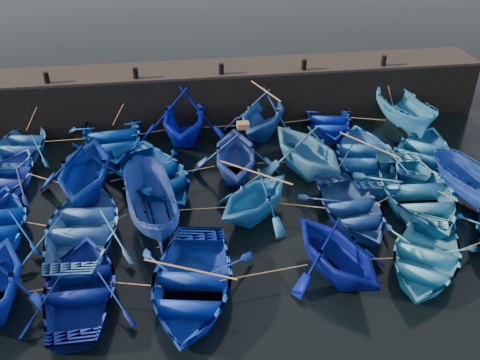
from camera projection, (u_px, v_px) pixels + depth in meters
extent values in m
plane|color=black|center=(253.00, 245.00, 18.74)|extent=(120.00, 120.00, 0.00)
cube|color=black|center=(220.00, 93.00, 26.82)|extent=(26.00, 2.50, 2.50)
cube|color=black|center=(219.00, 68.00, 26.11)|extent=(26.00, 2.50, 0.12)
cylinder|color=black|center=(46.00, 78.00, 24.26)|extent=(0.24, 0.24, 0.50)
cylinder|color=black|center=(136.00, 73.00, 24.73)|extent=(0.24, 0.24, 0.50)
cylinder|color=black|center=(221.00, 69.00, 25.19)|extent=(0.24, 0.24, 0.50)
cylinder|color=black|center=(304.00, 65.00, 25.65)|extent=(0.24, 0.24, 0.50)
cylinder|color=black|center=(384.00, 61.00, 26.12)|extent=(0.24, 0.24, 0.50)
imported|color=#1D53A7|center=(21.00, 145.00, 23.93)|extent=(3.77, 4.88, 0.94)
imported|color=#033391|center=(111.00, 136.00, 24.36)|extent=(4.69, 6.06, 1.16)
imported|color=#000A9F|center=(184.00, 115.00, 24.69)|extent=(4.77, 5.34, 2.54)
imported|color=#16469B|center=(263.00, 113.00, 25.15)|extent=(5.41, 5.63, 2.29)
imported|color=#051BA2|center=(328.00, 120.00, 26.03)|extent=(3.90, 4.98, 0.94)
imported|color=#2270B7|center=(404.00, 112.00, 25.73)|extent=(2.21, 4.88, 1.83)
imported|color=#2235A8|center=(5.00, 177.00, 21.66)|extent=(4.14, 5.04, 0.91)
imported|color=navy|center=(85.00, 168.00, 20.76)|extent=(4.48, 5.08, 2.49)
imported|color=#063C94|center=(153.00, 175.00, 21.59)|extent=(5.75, 6.51, 1.12)
imported|color=navy|center=(236.00, 153.00, 21.99)|extent=(4.12, 4.64, 2.25)
imported|color=teal|center=(307.00, 148.00, 22.27)|extent=(5.21, 5.54, 2.33)
imported|color=#1953A2|center=(367.00, 157.00, 22.83)|extent=(4.68, 5.99, 1.13)
imported|color=#1C62A0|center=(422.00, 153.00, 23.24)|extent=(5.74, 6.03, 1.02)
imported|color=#295BAF|center=(84.00, 225.00, 18.81)|extent=(4.22, 5.64, 1.11)
imported|color=navy|center=(151.00, 205.00, 19.29)|extent=(2.48, 4.82, 1.78)
imported|color=#175DA0|center=(255.00, 196.00, 19.62)|extent=(4.90, 4.86, 1.95)
imported|color=navy|center=(351.00, 208.00, 19.83)|extent=(3.67, 4.84, 0.94)
imported|color=#2B78B9|center=(417.00, 192.00, 20.50)|extent=(4.42, 5.95, 1.19)
imported|color=navy|center=(477.00, 190.00, 20.21)|extent=(3.23, 4.61, 1.67)
imported|color=navy|center=(82.00, 287.00, 16.34)|extent=(3.37, 4.69, 0.97)
imported|color=#0A2BA6|center=(191.00, 284.00, 16.35)|extent=(4.73, 5.95, 1.11)
imported|color=#000A77|center=(336.00, 250.00, 16.91)|extent=(4.72, 5.02, 2.11)
imported|color=#3286CE|center=(425.00, 257.00, 17.50)|extent=(5.25, 5.68, 0.96)
cube|color=brown|center=(243.00, 125.00, 21.35)|extent=(0.47, 0.39, 0.23)
cylinder|color=tan|center=(67.00, 140.00, 24.13)|extent=(2.16, 0.08, 0.04)
cylinder|color=tan|center=(148.00, 133.00, 24.72)|extent=(1.57, 0.41, 0.04)
cylinder|color=tan|center=(224.00, 126.00, 25.27)|extent=(1.93, 0.08, 0.04)
cylinder|color=tan|center=(296.00, 121.00, 25.73)|extent=(1.49, 0.20, 0.04)
cylinder|color=tan|center=(366.00, 119.00, 25.96)|extent=(1.76, 0.60, 0.04)
cylinder|color=tan|center=(46.00, 179.00, 21.37)|extent=(1.60, 1.07, 0.04)
cylinder|color=tan|center=(121.00, 179.00, 21.37)|extent=(0.79, 0.23, 0.04)
cylinder|color=tan|center=(195.00, 170.00, 21.95)|extent=(1.62, 0.40, 0.04)
cylinder|color=tan|center=(271.00, 163.00, 22.45)|extent=(1.20, 0.09, 0.04)
cylinder|color=tan|center=(337.00, 159.00, 22.72)|extent=(0.84, 0.12, 0.04)
cylinder|color=tan|center=(395.00, 154.00, 23.03)|extent=(0.74, 0.14, 0.04)
cylinder|color=tan|center=(40.00, 225.00, 18.85)|extent=(1.35, 0.57, 0.04)
cylinder|color=tan|center=(118.00, 219.00, 19.14)|extent=(0.57, 0.49, 0.04)
cylinder|color=tan|center=(204.00, 209.00, 19.66)|extent=(2.02, 0.11, 0.04)
cylinder|color=tan|center=(303.00, 206.00, 19.82)|extent=(1.75, 0.61, 0.04)
cylinder|color=tan|center=(385.00, 200.00, 20.15)|extent=(0.96, 0.53, 0.04)
cylinder|color=tan|center=(446.00, 194.00, 20.44)|extent=(0.36, 0.51, 0.04)
cylinder|color=tan|center=(38.00, 290.00, 16.12)|extent=(0.76, 0.13, 0.04)
cylinder|color=tan|center=(136.00, 284.00, 16.33)|extent=(1.53, 0.44, 0.04)
cylinder|color=tan|center=(265.00, 273.00, 16.77)|extent=(2.86, 0.38, 0.04)
cylinder|color=tan|center=(381.00, 259.00, 17.32)|extent=(1.24, 0.12, 0.04)
cylinder|color=tan|center=(468.00, 247.00, 17.82)|extent=(1.40, 0.44, 0.04)
cylinder|color=tan|center=(37.00, 108.00, 24.60)|extent=(1.30, 0.53, 2.09)
cylinder|color=tan|center=(124.00, 102.00, 25.08)|extent=(1.34, 0.49, 2.09)
cylinder|color=tan|center=(202.00, 96.00, 25.66)|extent=(1.96, 0.11, 2.09)
cylinder|color=tan|center=(241.00, 94.00, 25.86)|extent=(1.82, 0.16, 2.09)
cylinder|color=tan|center=(313.00, 90.00, 26.35)|extent=(1.11, 0.08, 2.09)
cylinder|color=tan|center=(389.00, 88.00, 26.55)|extent=(0.67, 0.57, 2.08)
cylinder|color=#99724C|center=(264.00, 90.00, 24.52)|extent=(1.08, 2.84, 0.06)
cylinder|color=#99724C|center=(369.00, 144.00, 22.51)|extent=(1.77, 2.49, 0.06)
cylinder|color=#99724C|center=(255.00, 172.00, 19.08)|extent=(2.34, 1.97, 0.06)
cylinder|color=#99724C|center=(190.00, 269.00, 16.04)|extent=(2.74, 1.32, 0.06)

